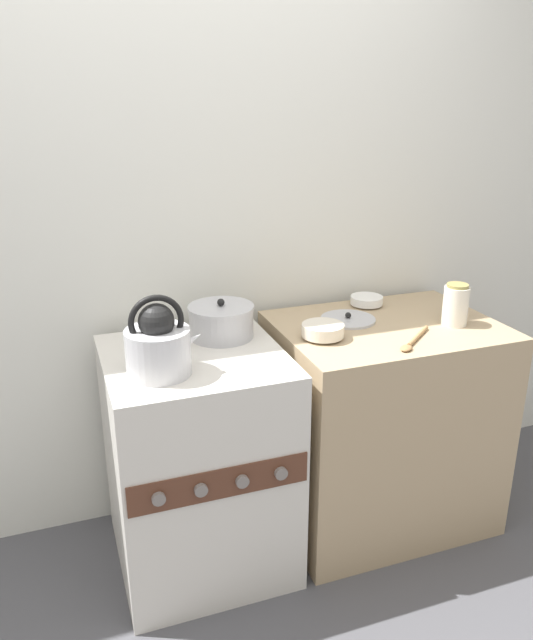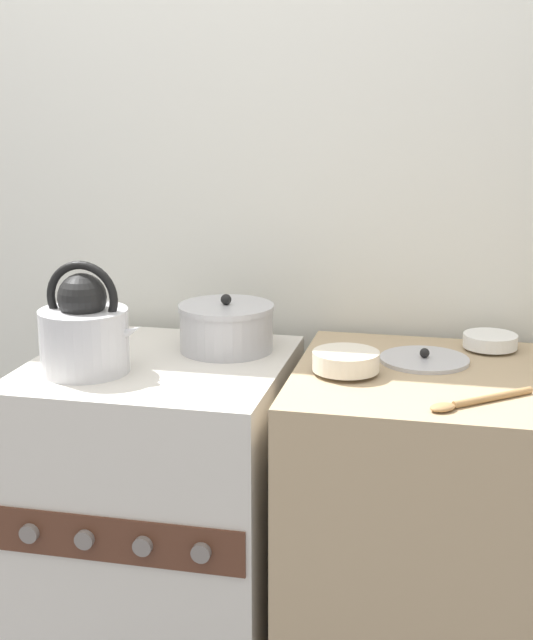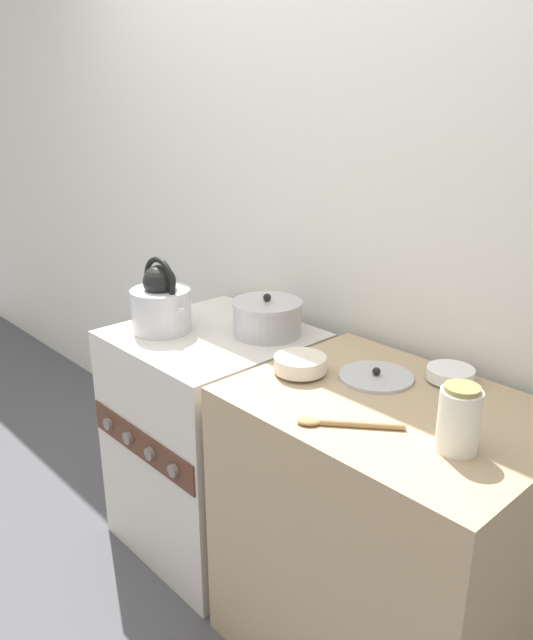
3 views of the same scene
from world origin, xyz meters
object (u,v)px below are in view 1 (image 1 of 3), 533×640
kettle (158,345)px  enamel_bowl (323,330)px  small_ceramic_bowl (367,300)px  stove (198,460)px  loose_pot_lid (348,319)px  cooking_pot (221,321)px  storage_jar (456,305)px

kettle → enamel_bowl: bearing=6.8°
enamel_bowl → small_ceramic_bowl: (0.33, 0.28, -0.01)m
stove → loose_pot_lid: (0.65, 0.10, 0.45)m
loose_pot_lid → kettle: bearing=-164.9°
loose_pot_lid → small_ceramic_bowl: bearing=41.5°
cooking_pot → loose_pot_lid: (0.51, -0.04, -0.04)m
stove → storage_jar: storage_jar is taller
cooking_pot → small_ceramic_bowl: bearing=8.7°
cooking_pot → loose_pot_lid: bearing=-4.3°
stove → kettle: size_ratio=3.16×
stove → storage_jar: size_ratio=5.25×
kettle → loose_pot_lid: 0.83m
kettle → loose_pot_lid: size_ratio=1.24×
kettle → storage_jar: kettle is taller
cooking_pot → small_ceramic_bowl: size_ratio=1.81×
stove → kettle: 0.56m
stove → enamel_bowl: (0.48, -0.04, 0.47)m
cooking_pot → storage_jar: storage_jar is taller
storage_jar → loose_pot_lid: size_ratio=0.75×
kettle → loose_pot_lid: bearing=15.1°
small_ceramic_bowl → loose_pot_lid: bearing=-138.5°
kettle → loose_pot_lid: (0.79, 0.21, -0.08)m
stove → cooking_pot: cooking_pot is taller
kettle → cooking_pot: bearing=41.8°
enamel_bowl → loose_pot_lid: bearing=38.7°
kettle → enamel_bowl: kettle is taller
stove → loose_pot_lid: 0.80m
stove → enamel_bowl: size_ratio=5.48×
enamel_bowl → storage_jar: bearing=-4.0°
loose_pot_lid → stove: bearing=-171.2°
storage_jar → small_ceramic_bowl: bearing=123.6°
kettle → storage_jar: 1.16m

